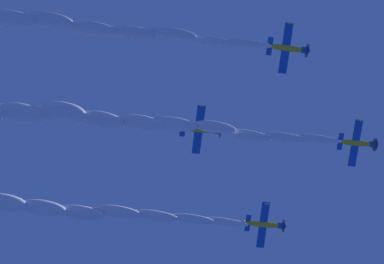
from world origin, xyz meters
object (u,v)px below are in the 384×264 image
(airplane_left_wingman, at_px, (265,225))
(airplane_right_wingman, at_px, (288,48))
(airplane_slot_tail, at_px, (201,130))
(airplane_lead, at_px, (357,143))

(airplane_left_wingman, xyz_separation_m, airplane_right_wingman, (17.25, -23.66, 0.53))
(airplane_left_wingman, distance_m, airplane_right_wingman, 29.29)
(airplane_left_wingman, bearing_deg, airplane_slot_tail, -92.73)
(airplane_left_wingman, bearing_deg, airplane_lead, -11.29)
(airplane_lead, height_order, airplane_right_wingman, airplane_lead)
(airplane_left_wingman, relative_size, airplane_slot_tail, 1.00)
(airplane_right_wingman, relative_size, airplane_slot_tail, 1.00)
(airplane_left_wingman, relative_size, airplane_right_wingman, 1.00)
(airplane_lead, relative_size, airplane_slot_tail, 1.00)
(airplane_right_wingman, bearing_deg, airplane_lead, 82.52)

